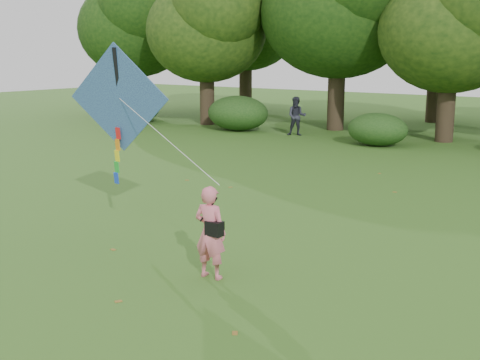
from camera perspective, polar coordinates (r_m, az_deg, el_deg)
The scene contains 7 objects.
ground at distance 10.56m, azimuth -4.21°, elevation -10.17°, with size 100.00×100.00×0.00m, color #265114.
man_kite_flyer at distance 10.74m, azimuth -2.83°, elevation -4.98°, with size 0.62×0.41×1.69m, color #E36B7E.
bystander_left at distance 29.49m, azimuth 5.39°, elevation 6.04°, with size 0.92×0.72×1.89m, color #2A2B38.
crossbody_bag at distance 10.61m, azimuth -2.45°, elevation -4.55°, with size 0.43×0.20×0.69m.
flying_kite at distance 13.61m, azimuth -11.39°, elevation 7.44°, with size 4.93×1.64×3.17m.
shrub_band at distance 26.23m, azimuth 19.96°, elevation 4.44°, with size 39.15×3.22×1.88m.
fallen_leaves at distance 14.09m, azimuth -2.46°, elevation -4.40°, with size 8.44×15.09×0.01m.
Camera 1 is at (6.32, -7.47, 3.98)m, focal length 45.00 mm.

